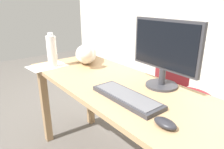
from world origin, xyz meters
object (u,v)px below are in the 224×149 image
at_px(computer_mouse, 165,123).
at_px(office_chair, 180,106).
at_px(water_bottle, 52,51).
at_px(cat, 86,54).
at_px(monitor, 164,51).
at_px(keyboard, 126,97).

bearing_deg(computer_mouse, office_chair, 117.90).
relative_size(computer_mouse, water_bottle, 0.40).
xyz_separation_m(cat, water_bottle, (-0.07, -0.28, 0.05)).
xyz_separation_m(office_chair, computer_mouse, (0.44, -0.84, 0.39)).
relative_size(monitor, cat, 0.91).
distance_m(office_chair, cat, 0.95).
relative_size(office_chair, water_bottle, 3.28).
xyz_separation_m(office_chair, water_bottle, (-0.67, -0.86, 0.50)).
bearing_deg(cat, office_chair, 44.08).
bearing_deg(keyboard, computer_mouse, -9.35).
relative_size(cat, water_bottle, 1.90).
distance_m(computer_mouse, water_bottle, 1.12).
height_order(monitor, computer_mouse, monitor).
relative_size(keyboard, computer_mouse, 4.00).
bearing_deg(water_bottle, computer_mouse, 1.09).
bearing_deg(water_bottle, keyboard, 4.95).
bearing_deg(water_bottle, office_chair, 52.10).
bearing_deg(keyboard, office_chair, 100.40).
distance_m(cat, water_bottle, 0.29).
relative_size(monitor, computer_mouse, 4.37).
xyz_separation_m(keyboard, water_bottle, (-0.81, -0.07, 0.12)).
xyz_separation_m(computer_mouse, water_bottle, (-1.11, -0.02, 0.11)).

